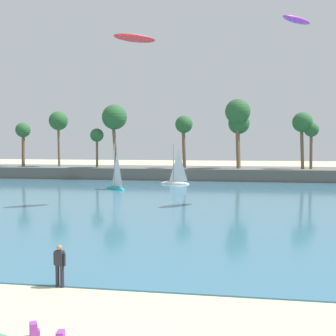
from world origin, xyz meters
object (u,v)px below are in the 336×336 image
object	(u,v)px
person_at_waterline	(60,264)
kite_aloft_high_over_bay	(297,20)
kite_aloft_drifting_left	(135,38)
sailboat_toward_headland	(176,180)
backpack_spare	(34,331)
sailboat_near_shore	(116,185)

from	to	relation	value
person_at_waterline	kite_aloft_high_over_bay	bearing A→B (deg)	63.62
kite_aloft_drifting_left	sailboat_toward_headland	bearing A→B (deg)	50.07
kite_aloft_drifting_left	kite_aloft_high_over_bay	bearing A→B (deg)	-27.59
backpack_spare	kite_aloft_drifting_left	world-z (taller)	kite_aloft_drifting_left
backpack_spare	sailboat_near_shore	size ratio (longest dim) A/B	0.07
backpack_spare	sailboat_toward_headland	distance (m)	45.75
sailboat_near_shore	kite_aloft_drifting_left	xyz separation A→B (m)	(5.53, -12.52, 14.24)
person_at_waterline	kite_aloft_drifting_left	distance (m)	25.59
kite_aloft_high_over_bay	kite_aloft_drifting_left	world-z (taller)	kite_aloft_high_over_bay
backpack_spare	sailboat_toward_headland	world-z (taller)	sailboat_toward_headland
person_at_waterline	kite_aloft_drifting_left	xyz separation A→B (m)	(-2.16, 21.35, 13.94)
sailboat_near_shore	kite_aloft_high_over_bay	bearing A→B (deg)	-26.99
backpack_spare	sailboat_toward_headland	xyz separation A→B (m)	(-2.49, 45.68, 0.39)
backpack_spare	sailboat_toward_headland	bearing A→B (deg)	93.12
kite_aloft_high_over_bay	sailboat_toward_headland	bearing A→B (deg)	77.91
backpack_spare	kite_aloft_high_over_bay	world-z (taller)	kite_aloft_high_over_bay
person_at_waterline	kite_aloft_high_over_bay	xyz separation A→B (m)	(11.86, 23.91, 15.58)
person_at_waterline	backpack_spare	bearing A→B (deg)	-76.03
kite_aloft_high_over_bay	kite_aloft_drifting_left	bearing A→B (deg)	141.15
sailboat_near_shore	kite_aloft_high_over_bay	size ratio (longest dim) A/B	1.57
backpack_spare	kite_aloft_drifting_left	size ratio (longest dim) A/B	0.11
person_at_waterline	sailboat_near_shore	distance (m)	34.74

